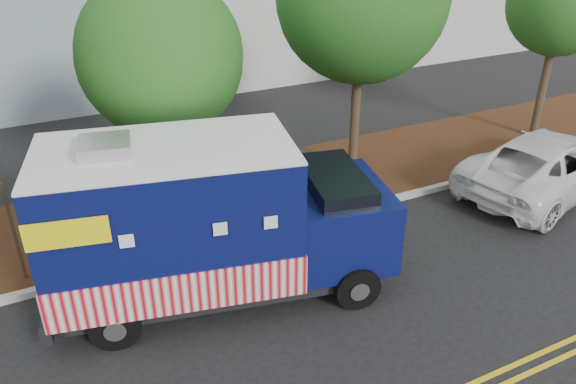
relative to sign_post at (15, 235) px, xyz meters
name	(u,v)px	position (x,y,z in m)	size (l,w,h in m)	color
ground	(204,290)	(3.28, -1.88, -1.20)	(120.00, 120.00, 0.00)	black
curb	(184,253)	(3.28, -0.48, -1.12)	(120.00, 0.18, 0.15)	#9E9E99
mulch_strip	(159,212)	(3.28, 1.62, -1.12)	(120.00, 4.00, 0.15)	black
tree_b	(161,57)	(3.68, 1.36, 2.91)	(3.71, 3.71, 5.98)	#38281C
tree_d	(561,3)	(15.88, 1.01, 3.23)	(3.19, 3.19, 6.05)	#38281C
sign_post	(15,235)	(0.00, 0.00, 0.00)	(0.06, 0.06, 2.40)	#473828
food_truck	(204,226)	(3.35, -2.02, 0.42)	(7.14, 3.83, 3.57)	black
white_car	(546,164)	(13.20, -1.76, -0.40)	(2.64, 5.73, 1.59)	white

